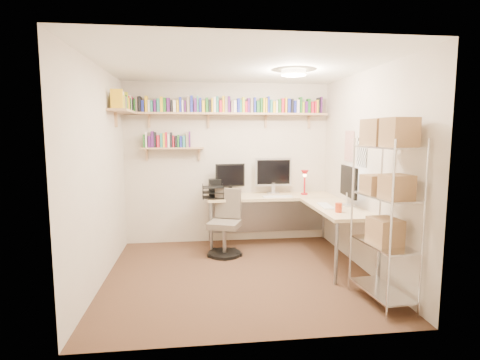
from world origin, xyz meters
name	(u,v)px	position (x,y,z in m)	size (l,w,h in m)	color
ground	(239,275)	(0.00, 0.00, 0.00)	(3.20, 3.20, 0.00)	#43251C
room_shell	(239,149)	(0.00, 0.00, 1.55)	(3.24, 3.04, 2.52)	#C4B29F
wall_shelves	(201,113)	(-0.42, 1.30, 2.03)	(3.12, 1.09, 0.80)	tan
corner_desk	(278,199)	(0.70, 0.96, 0.76)	(2.06, 2.01, 1.34)	beige
office_chair	(226,227)	(-0.10, 0.80, 0.39)	(0.54, 0.54, 0.94)	black
wire_rack	(387,180)	(1.36, -0.93, 1.27)	(0.42, 0.76, 1.87)	silver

